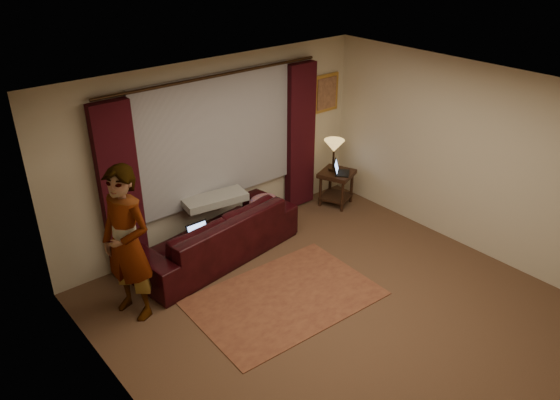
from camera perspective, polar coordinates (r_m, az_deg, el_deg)
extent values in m
cube|color=brown|center=(6.72, 6.02, -11.55)|extent=(5.00, 5.00, 0.01)
cube|color=silver|center=(5.49, 7.35, 10.22)|extent=(5.00, 5.00, 0.02)
cube|color=beige|center=(7.74, -6.76, 5.14)|extent=(5.00, 0.02, 2.60)
cube|color=beige|center=(4.78, -15.22, -11.01)|extent=(0.02, 5.00, 2.60)
cube|color=beige|center=(7.84, 19.51, 3.99)|extent=(0.02, 5.00, 2.60)
cube|color=#97979E|center=(7.62, -6.59, 6.41)|extent=(2.50, 0.05, 1.80)
cube|color=black|center=(7.07, -16.35, 0.90)|extent=(0.50, 0.14, 2.30)
cube|color=black|center=(8.56, 2.13, 6.62)|extent=(0.50, 0.14, 2.30)
cylinder|color=black|center=(7.32, -6.74, 12.75)|extent=(0.04, 0.04, 3.40)
cube|color=gold|center=(8.82, 4.81, 11.08)|extent=(0.50, 0.04, 0.60)
imported|color=black|center=(7.48, -6.92, -2.63)|extent=(2.54, 1.36, 0.98)
cube|color=gray|center=(7.53, -6.91, 1.83)|extent=(0.94, 0.48, 0.11)
ellipsoid|color=#7D4A57|center=(7.81, -1.73, -0.24)|extent=(0.57, 0.52, 0.19)
cube|color=brown|center=(6.88, 0.47, -10.18)|extent=(2.31, 1.59, 0.01)
cube|color=black|center=(8.96, 5.88, 1.26)|extent=(0.65, 0.65, 0.58)
imported|color=gray|center=(6.38, -15.69, -4.46)|extent=(0.70, 0.70, 1.89)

